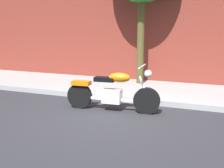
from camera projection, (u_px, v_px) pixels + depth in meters
ground_plane at (111, 116)px, 6.54m from camera, size 60.00×60.00×0.00m
sidewalk at (144, 90)px, 8.87m from camera, size 22.07×2.68×0.14m
motorcycle at (112, 92)px, 6.90m from camera, size 2.26×0.70×1.10m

